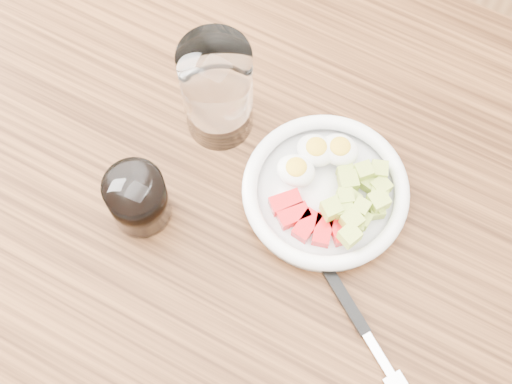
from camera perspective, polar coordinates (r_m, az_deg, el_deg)
ground at (r=1.70m, az=0.14°, el=-10.60°), size 4.00×4.00×0.00m
dining_table at (r=1.05m, az=0.23°, el=-3.36°), size 1.50×0.90×0.77m
bowl at (r=0.95m, az=5.70°, el=0.19°), size 0.22×0.22×0.05m
fork at (r=0.92m, az=8.01°, el=-9.92°), size 0.20×0.14×0.01m
water_glass at (r=0.94m, az=-3.12°, el=8.05°), size 0.09×0.09×0.17m
coffee_glass at (r=0.92m, az=-9.42°, el=-0.57°), size 0.08×0.08×0.09m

